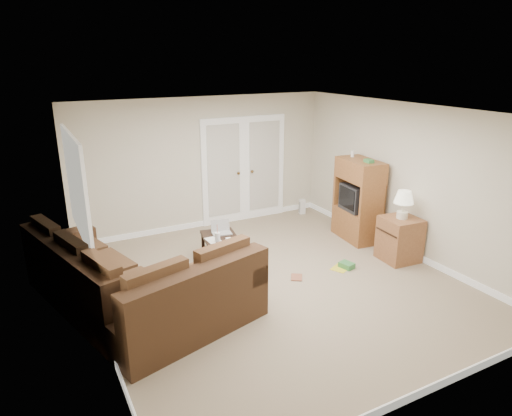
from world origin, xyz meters
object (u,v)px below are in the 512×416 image
coffee_table (223,251)px  tv_armoire (358,200)px  side_cabinet (400,236)px  sectional_sofa (132,289)px

coffee_table → tv_armoire: bearing=8.2°
coffee_table → side_cabinet: side_cabinet is taller
tv_armoire → side_cabinet: bearing=-83.5°
sectional_sofa → coffee_table: (1.63, 0.82, -0.13)m
sectional_sofa → coffee_table: bearing=10.9°
tv_armoire → side_cabinet: 1.12m
coffee_table → side_cabinet: 2.88m
sectional_sofa → side_cabinet: (4.25, -0.34, 0.06)m
coffee_table → sectional_sofa: bearing=-143.2°
coffee_table → tv_armoire: (2.62, -0.09, 0.51)m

